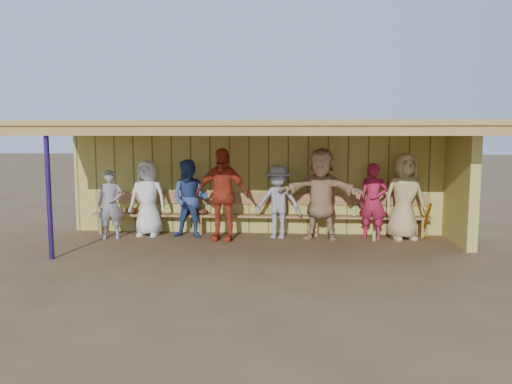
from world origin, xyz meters
TOP-DOWN VIEW (x-y plane):
  - ground at (0.00, 0.00)m, footprint 90.00×90.00m
  - player_a at (-3.15, 0.41)m, footprint 0.62×0.49m
  - player_b at (-2.44, 0.78)m, footprint 0.85×0.59m
  - player_c at (-1.47, 0.66)m, footprint 0.89×0.73m
  - player_d at (-0.73, 0.43)m, footprint 1.22×0.67m
  - player_e at (0.45, 0.75)m, footprint 1.13×0.79m
  - player_f at (1.37, 0.66)m, footprint 1.90×0.92m
  - player_g at (2.50, 0.81)m, footprint 0.68×0.53m
  - player_h at (3.15, 0.77)m, footprint 1.03×0.80m
  - dugout_structure at (0.39, 0.69)m, footprint 8.80×3.20m
  - bench at (0.00, 1.12)m, footprint 7.60×0.34m
  - dugout_equipment at (-0.90, 0.99)m, footprint 6.74×0.62m

SIDE VIEW (x-z plane):
  - ground at x=0.00m, z-range 0.00..0.00m
  - dugout_equipment at x=-0.90m, z-range 0.09..0.89m
  - bench at x=0.00m, z-range 0.06..0.99m
  - player_a at x=-3.15m, z-range 0.00..1.49m
  - player_e at x=0.45m, z-range 0.00..1.59m
  - player_g at x=2.50m, z-range 0.00..1.64m
  - player_b at x=-2.44m, z-range 0.00..1.69m
  - player_c at x=-1.47m, z-range 0.00..1.71m
  - player_h at x=3.15m, z-range 0.00..1.86m
  - player_d at x=-0.73m, z-range 0.00..1.97m
  - player_f at x=1.37m, z-range 0.00..1.97m
  - dugout_structure at x=0.39m, z-range 0.44..2.94m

